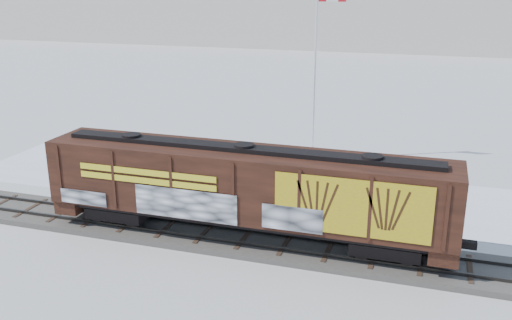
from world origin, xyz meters
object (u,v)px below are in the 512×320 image
(hopper_railcar, at_px, (244,186))
(car_white, at_px, (336,178))
(car_silver, at_px, (246,173))
(car_dark, at_px, (385,200))
(flagpole, at_px, (316,97))

(hopper_railcar, xyz_separation_m, car_white, (2.79, 8.50, -2.14))
(car_silver, bearing_deg, car_white, -93.41)
(hopper_railcar, height_order, car_dark, hopper_railcar)
(car_silver, bearing_deg, car_dark, -114.89)
(flagpole, bearing_deg, car_white, -65.53)
(hopper_railcar, relative_size, car_silver, 4.57)
(car_silver, distance_m, car_white, 5.37)
(car_dark, bearing_deg, car_white, 66.58)
(hopper_railcar, distance_m, car_dark, 8.51)
(car_silver, xyz_separation_m, car_dark, (8.43, -1.97, -0.01))
(flagpole, xyz_separation_m, car_white, (2.46, -5.40, -3.64))
(car_dark, bearing_deg, flagpole, 52.33)
(flagpole, distance_m, car_dark, 10.52)
(flagpole, relative_size, car_white, 2.83)
(car_silver, height_order, car_dark, car_silver)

